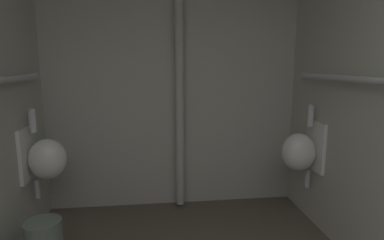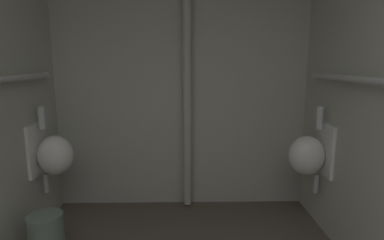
{
  "view_description": "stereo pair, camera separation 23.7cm",
  "coord_description": "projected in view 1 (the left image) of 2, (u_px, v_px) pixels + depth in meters",
  "views": [
    {
      "loc": [
        -0.2,
        0.08,
        1.44
      ],
      "look_at": [
        0.09,
        2.41,
        1.02
      ],
      "focal_mm": 29.76,
      "sensor_mm": 36.0,
      "label": 1
    },
    {
      "loc": [
        0.04,
        0.08,
        1.44
      ],
      "look_at": [
        0.09,
        2.41,
        1.02
      ],
      "focal_mm": 29.76,
      "sensor_mm": 36.0,
      "label": 2
    }
  ],
  "objects": [
    {
      "name": "wall_back",
      "position": [
        173.0,
        82.0,
        3.14
      ],
      "size": [
        2.59,
        0.06,
        2.52
      ],
      "primitive_type": "cube",
      "color": "#B7B8AE",
      "rests_on": "ground"
    },
    {
      "name": "urinal_left_mid",
      "position": [
        45.0,
        158.0,
        2.59
      ],
      "size": [
        0.32,
        0.3,
        0.76
      ],
      "color": "white"
    },
    {
      "name": "urinal_right_mid",
      "position": [
        301.0,
        151.0,
        2.8
      ],
      "size": [
        0.32,
        0.3,
        0.76
      ],
      "color": "white"
    },
    {
      "name": "standpipe_back_wall",
      "position": [
        180.0,
        82.0,
        3.04
      ],
      "size": [
        0.08,
        0.08,
        2.47
      ],
      "primitive_type": "cylinder",
      "color": "#B7B8AE",
      "rests_on": "ground"
    }
  ]
}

